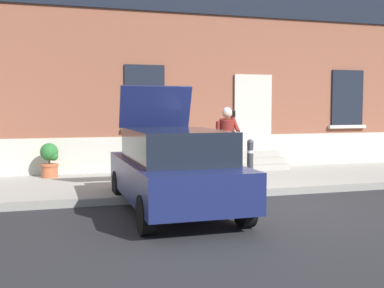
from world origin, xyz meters
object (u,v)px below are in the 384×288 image
at_px(hatchback_car_navy, 174,168).
at_px(planter_charcoal, 142,157).
at_px(person_on_phone, 226,141).
at_px(planter_terracotta, 50,159).
at_px(planter_cream, 183,156).
at_px(bollard_near_person, 250,161).

xyz_separation_m(hatchback_car_navy, planter_charcoal, (0.20, 4.01, -0.19)).
height_order(person_on_phone, planter_terracotta, person_on_phone).
bearing_deg(planter_cream, hatchback_car_navy, -108.30).
xyz_separation_m(hatchback_car_navy, bollard_near_person, (2.10, 1.39, -0.09)).
xyz_separation_m(bollard_near_person, person_on_phone, (-0.43, 0.37, 0.44)).
bearing_deg(planter_charcoal, person_on_phone, -56.72).
bearing_deg(planter_terracotta, hatchback_car_navy, -62.55).
distance_m(planter_charcoal, planter_cream, 1.08).
bearing_deg(person_on_phone, planter_charcoal, 111.35).
relative_size(hatchback_car_navy, bollard_near_person, 3.89).
relative_size(bollard_near_person, planter_charcoal, 1.22).
distance_m(person_on_phone, planter_charcoal, 2.74).
relative_size(hatchback_car_navy, person_on_phone, 2.32).
bearing_deg(planter_charcoal, planter_cream, -7.45).
distance_m(bollard_near_person, person_on_phone, 0.72).
xyz_separation_m(hatchback_car_navy, planter_terracotta, (-2.13, 4.09, -0.19)).
height_order(hatchback_car_navy, planter_terracotta, hatchback_car_navy).
height_order(person_on_phone, planter_charcoal, person_on_phone).
xyz_separation_m(bollard_near_person, planter_terracotta, (-4.23, 2.70, -0.11)).
relative_size(hatchback_car_navy, planter_charcoal, 4.73).
distance_m(hatchback_car_navy, planter_cream, 4.08).
bearing_deg(person_on_phone, hatchback_car_navy, -145.49).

